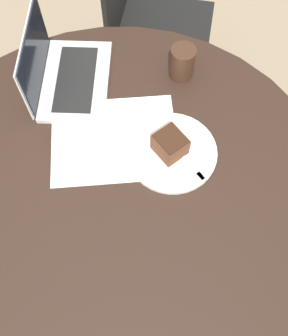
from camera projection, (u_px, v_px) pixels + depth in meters
name	position (u px, v px, depth m)	size (l,w,h in m)	color
ground_plane	(126.00, 258.00, 1.75)	(12.00, 12.00, 0.00)	gray
dining_table	(118.00, 212.00, 1.20)	(1.28, 1.28, 0.74)	black
chair	(146.00, 22.00, 1.72)	(0.46, 0.46, 0.94)	black
paper_document	(114.00, 139.00, 1.17)	(0.45, 0.40, 0.00)	white
plate	(172.00, 152.00, 1.15)	(0.26, 0.26, 0.01)	silver
cake_slice	(170.00, 144.00, 1.11)	(0.11, 0.11, 0.07)	brown
fork	(189.00, 163.00, 1.12)	(0.15, 0.12, 0.00)	silver
coffee_glass	(182.00, 62.00, 1.23)	(0.08, 0.08, 0.11)	#3D2619
laptop	(65.00, 74.00, 1.23)	(0.29, 0.36, 0.22)	silver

